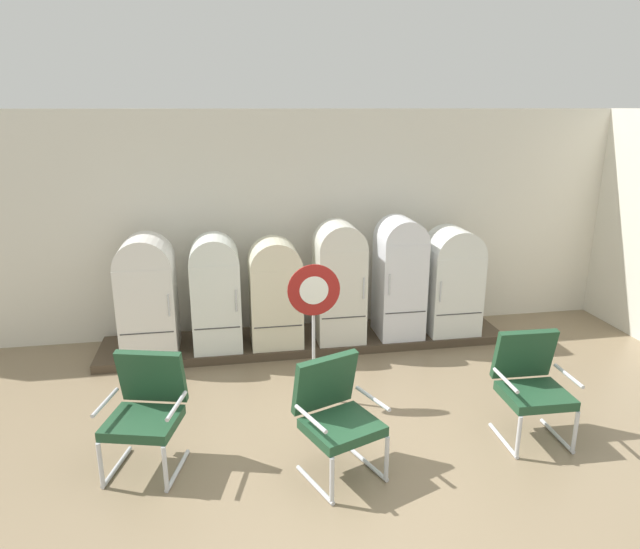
% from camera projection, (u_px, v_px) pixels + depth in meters
% --- Properties ---
extents(ground, '(12.00, 10.00, 0.05)m').
position_uv_depth(ground, '(358.00, 484.00, 4.93)').
color(ground, '#857156').
extents(back_wall, '(11.76, 0.12, 3.11)m').
position_uv_depth(back_wall, '(298.00, 223.00, 7.93)').
color(back_wall, silver).
rests_on(back_wall, ground).
extents(display_plinth, '(5.43, 0.95, 0.11)m').
position_uv_depth(display_plinth, '(306.00, 340.00, 7.76)').
color(display_plinth, '#47392A').
rests_on(display_plinth, ground).
extents(refrigerator_0, '(0.69, 0.71, 1.50)m').
position_uv_depth(refrigerator_0, '(147.00, 292.00, 7.09)').
color(refrigerator_0, white).
rests_on(refrigerator_0, display_plinth).
extents(refrigerator_1, '(0.61, 0.65, 1.48)m').
position_uv_depth(refrigerator_1, '(216.00, 289.00, 7.20)').
color(refrigerator_1, white).
rests_on(refrigerator_1, display_plinth).
extents(refrigerator_2, '(0.66, 0.61, 1.41)m').
position_uv_depth(refrigerator_2, '(275.00, 290.00, 7.33)').
color(refrigerator_2, beige).
rests_on(refrigerator_2, display_plinth).
extents(refrigerator_3, '(0.63, 0.64, 1.60)m').
position_uv_depth(refrigerator_3, '(339.00, 278.00, 7.45)').
color(refrigerator_3, silver).
rests_on(refrigerator_3, display_plinth).
extents(refrigerator_4, '(0.60, 0.65, 1.63)m').
position_uv_depth(refrigerator_4, '(400.00, 274.00, 7.59)').
color(refrigerator_4, white).
rests_on(refrigerator_4, display_plinth).
extents(refrigerator_5, '(0.70, 0.66, 1.46)m').
position_uv_depth(refrigerator_5, '(452.00, 278.00, 7.75)').
color(refrigerator_5, white).
rests_on(refrigerator_5, display_plinth).
extents(armchair_left, '(0.78, 0.80, 1.05)m').
position_uv_depth(armchair_left, '(146.00, 406.00, 5.00)').
color(armchair_left, silver).
rests_on(armchair_left, ground).
extents(armchair_right, '(0.69, 0.68, 1.05)m').
position_uv_depth(armchair_right, '(531.00, 380.00, 5.47)').
color(armchair_right, silver).
rests_on(armchair_right, ground).
extents(armchair_center, '(0.82, 0.84, 1.05)m').
position_uv_depth(armchair_center, '(336.00, 411.00, 4.92)').
color(armchair_center, silver).
rests_on(armchair_center, ground).
extents(sign_stand, '(0.56, 0.32, 1.57)m').
position_uv_depth(sign_stand, '(314.00, 328.00, 6.06)').
color(sign_stand, '#2D2D30').
rests_on(sign_stand, ground).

